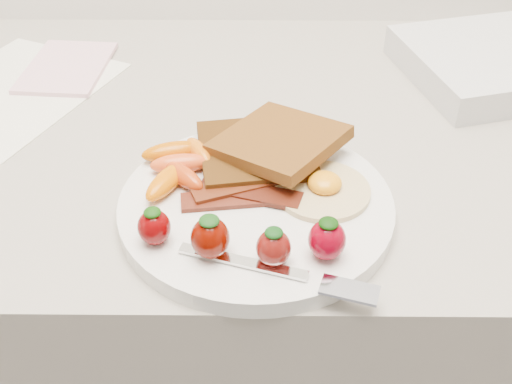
{
  "coord_description": "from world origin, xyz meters",
  "views": [
    {
      "loc": [
        0.01,
        1.04,
        1.31
      ],
      "look_at": [
        0.01,
        1.53,
        0.93
      ],
      "focal_mm": 45.0,
      "sensor_mm": 36.0,
      "label": 1
    }
  ],
  "objects": [
    {
      "name": "strawberries",
      "position": [
        -0.0,
        1.46,
        0.94
      ],
      "size": [
        0.18,
        0.06,
        0.04
      ],
      "color": "#5F0103",
      "rests_on": "plate"
    },
    {
      "name": "counter",
      "position": [
        0.0,
        1.7,
        0.45
      ],
      "size": [
        2.0,
        0.6,
        0.9
      ],
      "primitive_type": "cube",
      "color": "gray",
      "rests_on": "ground"
    },
    {
      "name": "baby_carrots",
      "position": [
        -0.07,
        1.57,
        0.93
      ],
      "size": [
        0.08,
        0.11,
        0.02
      ],
      "color": "#E8521D",
      "rests_on": "plate"
    },
    {
      "name": "fried_egg",
      "position": [
        0.08,
        1.54,
        0.92
      ],
      "size": [
        0.1,
        0.1,
        0.02
      ],
      "color": "beige",
      "rests_on": "plate"
    },
    {
      "name": "toast_lower",
      "position": [
        0.01,
        1.6,
        0.93
      ],
      "size": [
        0.13,
        0.13,
        0.01
      ],
      "primitive_type": "cube",
      "rotation": [
        0.0,
        0.0,
        0.15
      ],
      "color": "black",
      "rests_on": "plate"
    },
    {
      "name": "appliance",
      "position": [
        0.34,
        1.83,
        0.92
      ],
      "size": [
        0.31,
        0.27,
        0.04
      ],
      "primitive_type": "cube",
      "rotation": [
        0.0,
        0.0,
        0.27
      ],
      "color": "silver",
      "rests_on": "counter"
    },
    {
      "name": "toast_upper",
      "position": [
        0.03,
        1.6,
        0.94
      ],
      "size": [
        0.16,
        0.16,
        0.03
      ],
      "primitive_type": "cube",
      "rotation": [
        0.0,
        -0.1,
        -0.66
      ],
      "color": "#4D320D",
      "rests_on": "toast_lower"
    },
    {
      "name": "notepad",
      "position": [
        -0.25,
        1.83,
        0.91
      ],
      "size": [
        0.11,
        0.16,
        0.01
      ],
      "primitive_type": "cube",
      "rotation": [
        0.0,
        0.0,
        -0.08
      ],
      "color": "#EEB6C5",
      "rests_on": "paper_sheet"
    },
    {
      "name": "bacon_strips",
      "position": [
        -0.0,
        1.54,
        0.92
      ],
      "size": [
        0.12,
        0.07,
        0.01
      ],
      "color": "black",
      "rests_on": "plate"
    },
    {
      "name": "plate",
      "position": [
        0.01,
        1.53,
        0.91
      ],
      "size": [
        0.27,
        0.27,
        0.02
      ],
      "primitive_type": "cylinder",
      "color": "white",
      "rests_on": "counter"
    },
    {
      "name": "paper_sheet",
      "position": [
        -0.31,
        1.77,
        0.9
      ],
      "size": [
        0.29,
        0.32,
        0.0
      ],
      "primitive_type": "cube",
      "rotation": [
        0.0,
        0.0,
        -0.42
      ],
      "color": "white",
      "rests_on": "counter"
    },
    {
      "name": "fork",
      "position": [
        0.04,
        1.43,
        0.92
      ],
      "size": [
        0.17,
        0.07,
        0.0
      ],
      "color": "silver",
      "rests_on": "plate"
    }
  ]
}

